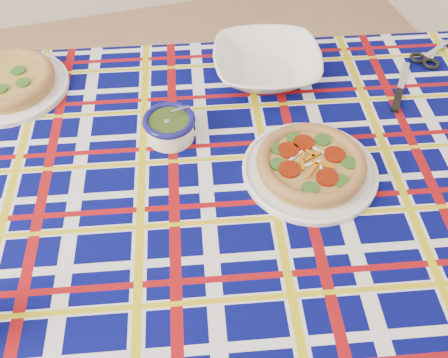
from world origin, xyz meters
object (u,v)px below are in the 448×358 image
object	(u,v)px
pesto_bowl	(170,125)
serving_bowl	(267,64)
main_focaccia_plate	(311,164)
dining_table	(236,194)

from	to	relation	value
pesto_bowl	serving_bowl	xyz separation A→B (m)	(0.29, 0.16, -0.00)
main_focaccia_plate	dining_table	bearing A→B (deg)	163.28
dining_table	pesto_bowl	bearing A→B (deg)	139.33
dining_table	pesto_bowl	xyz separation A→B (m)	(-0.12, 0.15, 0.11)
pesto_bowl	serving_bowl	world-z (taller)	pesto_bowl
dining_table	main_focaccia_plate	bearing A→B (deg)	-5.48
dining_table	pesto_bowl	distance (m)	0.22
serving_bowl	pesto_bowl	bearing A→B (deg)	-151.07
main_focaccia_plate	pesto_bowl	distance (m)	0.33
serving_bowl	main_focaccia_plate	bearing A→B (deg)	-93.58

